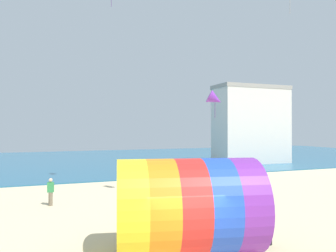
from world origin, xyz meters
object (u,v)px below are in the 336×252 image
giant_inflatable_tube (188,206)px  bystander_mid_beach (51,192)px  kite_purple_delta (215,99)px  kite_handler (269,224)px

giant_inflatable_tube → bystander_mid_beach: size_ratio=3.52×
kite_purple_delta → giant_inflatable_tube: bearing=-126.1°
kite_handler → kite_purple_delta: (1.50, 7.09, 5.68)m
giant_inflatable_tube → bystander_mid_beach: 11.00m
giant_inflatable_tube → kite_purple_delta: (4.97, 6.83, 4.73)m
kite_handler → kite_purple_delta: 9.21m
kite_purple_delta → bystander_mid_beach: size_ratio=1.04×
kite_purple_delta → bystander_mid_beach: 11.54m
kite_handler → bystander_mid_beach: size_ratio=0.98×
giant_inflatable_tube → kite_purple_delta: bearing=53.9°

